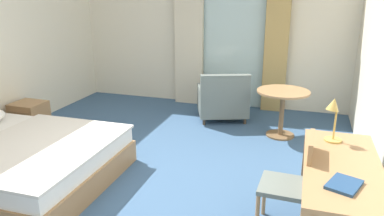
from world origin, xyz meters
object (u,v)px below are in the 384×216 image
object	(u,v)px
desk_lamp	(333,113)
armchair_by_window	(223,101)
bed	(8,158)
desk_chair	(294,180)
round_cafe_table	(283,102)
writing_desk	(341,175)
closed_book	(344,185)
nightstand	(30,117)

from	to	relation	value
desk_lamp	armchair_by_window	bearing A→B (deg)	122.99
bed	desk_chair	xyz separation A→B (m)	(3.10, -0.01, 0.25)
desk_lamp	round_cafe_table	xyz separation A→B (m)	(-0.56, 1.93, -0.50)
desk_chair	round_cafe_table	distance (m)	2.33
writing_desk	closed_book	size ratio (longest dim) A/B	5.52
desk_lamp	armchair_by_window	xyz separation A→B (m)	(-1.55, 2.39, -0.70)
desk_lamp	closed_book	xyz separation A→B (m)	(0.06, -0.83, -0.26)
writing_desk	desk_lamp	distance (m)	0.60
closed_book	round_cafe_table	xyz separation A→B (m)	(-0.62, 2.76, -0.24)
bed	writing_desk	xyz separation A→B (m)	(3.46, -0.10, 0.40)
closed_book	armchair_by_window	size ratio (longest dim) A/B	0.26
nightstand	closed_book	bearing A→B (deg)	-22.39
writing_desk	armchair_by_window	xyz separation A→B (m)	(-1.63, 2.86, -0.34)
bed	round_cafe_table	bearing A→B (deg)	39.21
nightstand	armchair_by_window	distance (m)	3.04
desk_chair	round_cafe_table	xyz separation A→B (m)	(-0.28, 2.32, 0.01)
desk_lamp	bed	bearing A→B (deg)	-173.64
writing_desk	round_cafe_table	bearing A→B (deg)	104.82
writing_desk	nightstand	bearing A→B (deg)	161.89
writing_desk	armchair_by_window	size ratio (longest dim) A/B	1.46
desk_chair	closed_book	xyz separation A→B (m)	(0.34, -0.44, 0.25)
nightstand	desk_chair	world-z (taller)	desk_chair
nightstand	desk_lamp	distance (m)	4.39
bed	desk_lamp	world-z (taller)	desk_lamp
writing_desk	round_cafe_table	xyz separation A→B (m)	(-0.64, 2.40, -0.14)
writing_desk	armchair_by_window	bearing A→B (deg)	119.64
nightstand	armchair_by_window	size ratio (longest dim) A/B	0.47
bed	nightstand	world-z (taller)	bed
desk_chair	nightstand	bearing A→B (deg)	161.49
desk_lamp	armchair_by_window	world-z (taller)	desk_lamp
nightstand	closed_book	world-z (taller)	closed_book
round_cafe_table	writing_desk	bearing A→B (deg)	-75.18
round_cafe_table	desk_chair	bearing A→B (deg)	-83.13
nightstand	round_cafe_table	distance (m)	3.81
closed_book	round_cafe_table	world-z (taller)	closed_book
writing_desk	desk_chair	world-z (taller)	desk_chair
armchair_by_window	bed	bearing A→B (deg)	-123.51
nightstand	desk_lamp	xyz separation A→B (m)	(4.22, -0.93, 0.79)
nightstand	desk_chair	bearing A→B (deg)	-18.51
bed	armchair_by_window	bearing A→B (deg)	56.49
armchair_by_window	round_cafe_table	bearing A→B (deg)	-24.89
writing_desk	armchair_by_window	distance (m)	3.31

